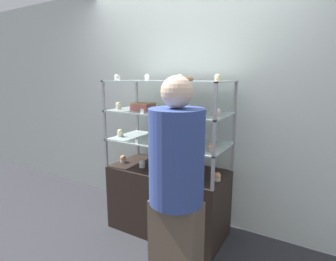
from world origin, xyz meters
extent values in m
plane|color=#2D2D33|center=(0.00, 0.00, 0.00)|extent=(20.00, 20.00, 0.00)
cube|color=#A8B2AD|center=(0.00, 0.42, 1.30)|extent=(8.00, 0.05, 2.60)
cube|color=black|center=(0.00, 0.00, 0.34)|extent=(1.16, 0.56, 0.67)
cube|color=#99999E|center=(-0.57, 0.27, 0.82)|extent=(0.02, 0.02, 0.29)
cube|color=#99999E|center=(0.57, 0.27, 0.82)|extent=(0.02, 0.02, 0.29)
cube|color=#99999E|center=(-0.57, -0.27, 0.82)|extent=(0.02, 0.02, 0.29)
cube|color=#99999E|center=(0.57, -0.27, 0.82)|extent=(0.02, 0.02, 0.29)
cube|color=#B2C6C1|center=(0.00, 0.00, 0.96)|extent=(1.16, 0.56, 0.01)
cube|color=#99999E|center=(-0.57, 0.27, 1.11)|extent=(0.02, 0.02, 0.29)
cube|color=#99999E|center=(0.57, 0.27, 1.11)|extent=(0.02, 0.02, 0.29)
cube|color=#99999E|center=(-0.57, -0.27, 1.11)|extent=(0.02, 0.02, 0.29)
cube|color=#99999E|center=(0.57, -0.27, 1.11)|extent=(0.02, 0.02, 0.29)
cube|color=#B2C6C1|center=(0.00, 0.00, 1.24)|extent=(1.16, 0.56, 0.01)
cube|color=#99999E|center=(-0.57, 0.27, 1.40)|extent=(0.02, 0.02, 0.29)
cube|color=#99999E|center=(0.57, 0.27, 1.40)|extent=(0.02, 0.02, 0.29)
cube|color=#99999E|center=(-0.57, -0.27, 1.40)|extent=(0.02, 0.02, 0.29)
cube|color=#99999E|center=(0.57, -0.27, 1.40)|extent=(0.02, 0.02, 0.29)
cube|color=#B2C6C1|center=(0.00, 0.00, 1.53)|extent=(1.16, 0.56, 0.01)
cylinder|color=#C66660|center=(-0.05, -0.01, 1.01)|extent=(0.19, 0.19, 0.09)
cylinder|color=silver|center=(-0.05, -0.01, 1.06)|extent=(0.20, 0.20, 0.02)
cube|color=#C66660|center=(-0.27, -0.04, 1.28)|extent=(0.20, 0.17, 0.06)
cube|color=#E5996B|center=(-0.27, -0.04, 1.32)|extent=(0.20, 0.17, 0.01)
cylinder|color=beige|center=(-0.52, -0.07, 0.69)|extent=(0.06, 0.06, 0.03)
sphere|color=#E5996B|center=(-0.52, -0.07, 0.72)|extent=(0.06, 0.06, 0.06)
cylinder|color=beige|center=(-0.25, -0.10, 0.69)|extent=(0.06, 0.06, 0.03)
sphere|color=white|center=(-0.25, -0.10, 0.72)|extent=(0.06, 0.06, 0.06)
cylinder|color=beige|center=(-0.01, -0.12, 0.69)|extent=(0.06, 0.06, 0.03)
sphere|color=#F4EAB2|center=(-0.01, -0.12, 0.72)|extent=(0.06, 0.06, 0.06)
cylinder|color=white|center=(0.26, -0.14, 0.69)|extent=(0.06, 0.06, 0.03)
sphere|color=#F4EAB2|center=(0.26, -0.14, 0.72)|extent=(0.06, 0.06, 0.06)
cylinder|color=beige|center=(0.53, -0.04, 0.69)|extent=(0.06, 0.06, 0.03)
sphere|color=#E5996B|center=(0.53, -0.04, 0.72)|extent=(0.06, 0.06, 0.06)
cube|color=white|center=(0.14, -0.26, 0.69)|extent=(0.04, 0.00, 0.04)
cylinder|color=white|center=(-0.52, -0.10, 0.98)|extent=(0.06, 0.06, 0.03)
sphere|color=#F4EAB2|center=(-0.52, -0.10, 1.01)|extent=(0.07, 0.07, 0.07)
cylinder|color=#CCB28C|center=(0.16, -0.06, 0.98)|extent=(0.06, 0.06, 0.03)
sphere|color=#F4EAB2|center=(0.16, -0.06, 1.01)|extent=(0.07, 0.07, 0.07)
cylinder|color=#CCB28C|center=(0.52, -0.15, 0.98)|extent=(0.06, 0.06, 0.03)
sphere|color=#E5996B|center=(0.52, -0.15, 1.01)|extent=(0.07, 0.07, 0.07)
cube|color=white|center=(-0.19, -0.26, 0.98)|extent=(0.04, 0.00, 0.04)
cylinder|color=beige|center=(-0.53, -0.10, 1.27)|extent=(0.05, 0.05, 0.03)
sphere|color=#F4EAB2|center=(-0.53, -0.10, 1.29)|extent=(0.05, 0.05, 0.05)
cylinder|color=#CCB28C|center=(-0.01, -0.14, 1.27)|extent=(0.05, 0.05, 0.03)
sphere|color=#8C5B42|center=(-0.01, -0.14, 1.29)|extent=(0.05, 0.05, 0.05)
cylinder|color=#CCB28C|center=(0.26, -0.11, 1.27)|extent=(0.05, 0.05, 0.03)
sphere|color=silver|center=(0.26, -0.11, 1.29)|extent=(0.05, 0.05, 0.05)
cylinder|color=#CCB28C|center=(0.53, -0.10, 1.27)|extent=(0.05, 0.05, 0.03)
sphere|color=silver|center=(0.53, -0.10, 1.29)|extent=(0.05, 0.05, 0.05)
cube|color=white|center=(-0.12, -0.26, 1.27)|extent=(0.04, 0.00, 0.04)
cylinder|color=white|center=(-0.53, -0.11, 1.55)|extent=(0.04, 0.04, 0.02)
sphere|color=white|center=(-0.53, -0.11, 1.57)|extent=(0.05, 0.05, 0.05)
cylinder|color=white|center=(-0.19, -0.07, 1.55)|extent=(0.04, 0.04, 0.02)
sphere|color=white|center=(-0.19, -0.07, 1.57)|extent=(0.05, 0.05, 0.05)
cylinder|color=#CCB28C|center=(0.19, -0.11, 1.55)|extent=(0.04, 0.04, 0.02)
sphere|color=#F4EAB2|center=(0.19, -0.11, 1.57)|extent=(0.05, 0.05, 0.05)
cylinder|color=#CCB28C|center=(0.53, -0.14, 1.55)|extent=(0.04, 0.04, 0.02)
sphere|color=#F4EAB2|center=(0.53, -0.14, 1.57)|extent=(0.05, 0.05, 0.05)
cube|color=white|center=(-0.38, -0.26, 1.56)|extent=(0.04, 0.00, 0.04)
torus|color=brown|center=(0.21, -0.04, 1.56)|extent=(0.13, 0.13, 0.03)
cube|color=brown|center=(0.47, -0.69, 0.37)|extent=(0.35, 0.19, 0.74)
cylinder|color=#33478C|center=(0.47, -0.69, 1.06)|extent=(0.37, 0.37, 0.64)
sphere|color=beige|center=(0.47, -0.69, 1.48)|extent=(0.21, 0.21, 0.21)
camera|label=1|loc=(1.26, -2.15, 1.58)|focal=28.00mm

